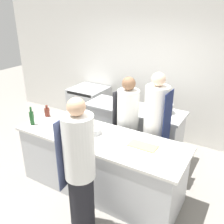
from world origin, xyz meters
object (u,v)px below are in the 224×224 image
chef_at_stove (155,128)px  chef_at_prep_near (80,170)px  cup (86,120)px  bowl_prep_small (94,131)px  chef_at_pass_far (127,126)px  bottle_vinegar (79,123)px  bottle_olive_oil (32,118)px  bowl_mixing_large (72,133)px  bottle_wine (47,112)px  stockpot (165,108)px  oven_range (89,107)px

chef_at_stove → chef_at_prep_near: bearing=-12.4°
cup → bowl_prep_small: bearing=-37.4°
chef_at_pass_far → bowl_prep_small: size_ratio=7.36×
bottle_vinegar → cup: bearing=96.1°
chef_at_pass_far → bowl_prep_small: (-0.22, -0.65, 0.14)m
chef_at_prep_near → bowl_prep_small: 0.87m
bottle_olive_oil → bowl_mixing_large: 0.77m
bottle_wine → stockpot: (1.66, 1.17, 0.01)m
chef_at_stove → bottle_vinegar: 1.18m
chef_at_prep_near → chef_at_pass_far: 1.45m
chef_at_stove → bowl_mixing_large: chef_at_stove is taller
bottle_olive_oil → bowl_prep_small: bearing=13.9°
chef_at_stove → bottle_olive_oil: chef_at_stove is taller
bottle_olive_oil → bottle_wine: bearing=94.7°
bottle_olive_oil → bowl_prep_small: size_ratio=1.32×
oven_range → stockpot: size_ratio=3.63×
bottle_vinegar → chef_at_prep_near: bearing=-52.0°
chef_at_pass_far → bowl_mixing_large: 0.98m
oven_range → stockpot: (1.94, -0.41, 0.53)m
bowl_prep_small → cup: size_ratio=2.42×
chef_at_prep_near → cup: (-0.67, 1.04, 0.06)m
chef_at_pass_far → bottle_olive_oil: 1.52m
chef_at_prep_near → bottle_wine: (-1.37, 0.90, 0.10)m
chef_at_pass_far → stockpot: 0.77m
bottle_olive_oil → bowl_prep_small: bottle_olive_oil is taller
bottle_vinegar → cup: 0.21m
cup → oven_range: bearing=124.3°
stockpot → oven_range: bearing=168.1°
bottle_wine → stockpot: 2.03m
chef_at_prep_near → cup: 1.24m
bottle_wine → stockpot: bearing=35.1°
oven_range → bottle_wine: bearing=-79.9°
bottle_vinegar → bottle_wine: bearing=174.7°
cup → stockpot: size_ratio=0.36×
chef_at_stove → chef_at_pass_far: size_ratio=1.08×
chef_at_stove → stockpot: 0.63m
cup → stockpot: (0.96, 1.03, 0.04)m
oven_range → bowl_prep_small: bowl_prep_small is taller
chef_at_stove → bottle_wine: (-1.72, -0.54, 0.10)m
bowl_prep_small → bowl_mixing_large: bearing=-136.2°
bottle_vinegar → bowl_prep_small: size_ratio=0.85×
bowl_mixing_large → chef_at_prep_near: bearing=-44.9°
bowl_prep_small → chef_at_prep_near: bearing=-66.0°
oven_range → chef_at_prep_near: 3.01m
bowl_mixing_large → bottle_wine: bearing=157.7°
chef_at_pass_far → bottle_olive_oil: chef_at_pass_far is taller
chef_at_pass_far → bowl_mixing_large: size_ratio=9.41×
cup → stockpot: stockpot is taller
bowl_prep_small → oven_range: bearing=127.7°
chef_at_prep_near → chef_at_stove: chef_at_prep_near is taller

